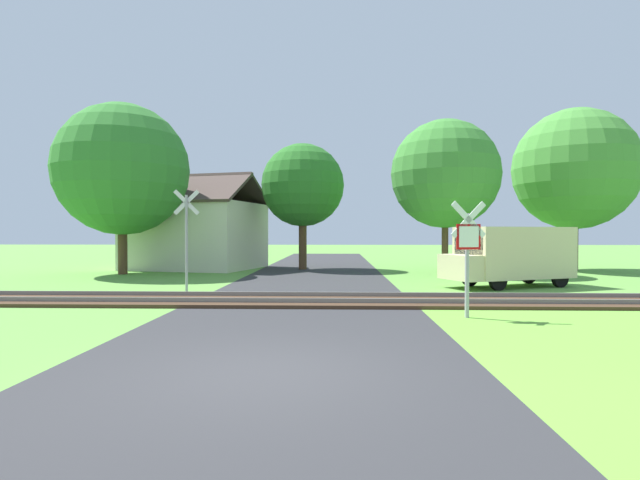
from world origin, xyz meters
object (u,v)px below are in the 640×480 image
at_px(tree_left, 122,170).
at_px(stop_sign_near, 468,248).
at_px(tree_right, 445,174).
at_px(tree_far, 575,169).
at_px(mail_truck, 511,254).
at_px(crossing_sign_far, 186,233).
at_px(house, 197,233).
at_px(tree_center, 303,185).

bearing_deg(tree_left, stop_sign_near, -41.88).
relative_size(tree_right, tree_far, 0.89).
bearing_deg(stop_sign_near, tree_left, -53.81).
xyz_separation_m(tree_left, mail_truck, (17.03, -5.23, -3.89)).
bearing_deg(crossing_sign_far, tree_far, 16.74).
relative_size(tree_left, mail_truck, 1.60).
distance_m(house, tree_far, 21.05).
bearing_deg(house, tree_far, 10.30).
distance_m(house, tree_left, 5.75).
bearing_deg(tree_far, house, 176.95).
xyz_separation_m(house, tree_left, (-2.50, -4.13, 3.12)).
height_order(tree_far, tree_center, tree_far).
relative_size(house, mail_truck, 1.54).
relative_size(crossing_sign_far, house, 0.43).
bearing_deg(crossing_sign_far, tree_center, 60.25).
xyz_separation_m(house, mail_truck, (14.53, -9.37, -0.77)).
xyz_separation_m(tree_left, tree_center, (8.61, 3.61, -0.46)).
relative_size(stop_sign_near, crossing_sign_far, 0.79).
distance_m(tree_far, tree_center, 14.66).
relative_size(house, tree_center, 1.16).
bearing_deg(mail_truck, tree_center, 20.75).
relative_size(house, tree_left, 0.97).
xyz_separation_m(stop_sign_near, tree_center, (-5.01, 15.82, 3.02)).
height_order(stop_sign_near, tree_right, tree_right).
bearing_deg(tree_center, mail_truck, -46.42).
relative_size(tree_left, tree_far, 0.96).
distance_m(crossing_sign_far, tree_left, 9.48).
xyz_separation_m(crossing_sign_far, tree_left, (-5.36, 7.17, 3.11)).
bearing_deg(house, tree_center, 8.49).
bearing_deg(tree_left, mail_truck, -17.08).
bearing_deg(house, tree_right, 0.40).
bearing_deg(crossing_sign_far, tree_right, 24.89).
distance_m(tree_left, mail_truck, 18.23).
relative_size(crossing_sign_far, mail_truck, 0.67).
height_order(tree_right, tree_far, tree_far).
height_order(crossing_sign_far, tree_right, tree_right).
relative_size(stop_sign_near, tree_center, 0.40).
distance_m(house, tree_right, 14.10).
distance_m(house, tree_center, 6.69).
xyz_separation_m(house, tree_right, (13.43, -3.09, 2.96)).
distance_m(tree_center, mail_truck, 12.68).
height_order(stop_sign_near, mail_truck, stop_sign_near).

